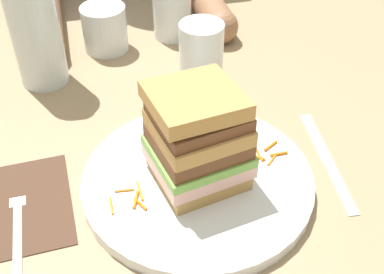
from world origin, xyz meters
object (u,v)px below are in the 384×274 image
object	(u,v)px
fork	(17,218)
knife	(329,162)
sandwich	(198,139)
juice_glass	(201,57)
water_bottle	(30,7)
empty_tumbler_0	(172,14)
main_plate	(198,181)
empty_tumbler_1	(105,28)
napkin_dark	(18,206)

from	to	relation	value
fork	knife	world-z (taller)	fork
sandwich	juice_glass	xyz separation A→B (m)	(0.07, 0.23, -0.04)
knife	water_bottle	bearing A→B (deg)	140.82
juice_glass	empty_tumbler_0	world-z (taller)	juice_glass
water_bottle	main_plate	bearing A→B (deg)	-58.15
juice_glass	main_plate	bearing A→B (deg)	-105.67
empty_tumbler_0	empty_tumbler_1	distance (m)	0.13
main_plate	empty_tumbler_1	size ratio (longest dim) A/B	3.65
main_plate	fork	distance (m)	0.22
juice_glass	water_bottle	bearing A→B (deg)	166.02
water_bottle	empty_tumbler_1	world-z (taller)	water_bottle
napkin_dark	empty_tumbler_1	distance (m)	0.39
sandwich	napkin_dark	distance (m)	0.24
juice_glass	water_bottle	xyz separation A→B (m)	(-0.25, 0.06, 0.09)
fork	water_bottle	world-z (taller)	water_bottle
napkin_dark	juice_glass	world-z (taller)	juice_glass
fork	empty_tumbler_0	bearing A→B (deg)	55.28
main_plate	sandwich	world-z (taller)	sandwich
napkin_dark	juice_glass	size ratio (longest dim) A/B	1.55
fork	water_bottle	distance (m)	0.33
fork	empty_tumbler_1	xyz separation A→B (m)	(0.15, 0.38, 0.04)
knife	water_bottle	distance (m)	0.49
water_bottle	sandwich	bearing A→B (deg)	-58.22
empty_tumbler_1	empty_tumbler_0	bearing A→B (deg)	8.57
main_plate	empty_tumbler_1	bearing A→B (deg)	101.16
main_plate	fork	xyz separation A→B (m)	(-0.22, -0.00, -0.00)
napkin_dark	knife	xyz separation A→B (m)	(0.41, -0.02, 0.00)
juice_glass	water_bottle	world-z (taller)	water_bottle
fork	main_plate	bearing A→B (deg)	1.21
main_plate	sandwich	bearing A→B (deg)	173.95
main_plate	sandwich	distance (m)	0.07
main_plate	empty_tumbler_0	size ratio (longest dim) A/B	3.29
main_plate	fork	bearing A→B (deg)	-178.79
water_bottle	empty_tumbler_1	xyz separation A→B (m)	(0.11, 0.08, -0.09)
napkin_dark	knife	bearing A→B (deg)	-2.80
juice_glass	empty_tumbler_0	distance (m)	0.16
empty_tumbler_0	juice_glass	bearing A→B (deg)	-85.19
water_bottle	fork	bearing A→B (deg)	-97.54
main_plate	empty_tumbler_0	world-z (taller)	empty_tumbler_0
juice_glass	water_bottle	size ratio (longest dim) A/B	0.35
sandwich	empty_tumbler_1	world-z (taller)	sandwich
main_plate	empty_tumbler_1	xyz separation A→B (m)	(-0.07, 0.38, 0.03)
juice_glass	empty_tumbler_1	bearing A→B (deg)	134.79
fork	knife	distance (m)	0.41
sandwich	knife	xyz separation A→B (m)	(0.18, -0.00, -0.08)
knife	water_bottle	size ratio (longest dim) A/B	0.70
knife	water_bottle	xyz separation A→B (m)	(-0.37, 0.30, 0.13)
napkin_dark	water_bottle	size ratio (longest dim) A/B	0.55
sandwich	fork	xyz separation A→B (m)	(-0.22, -0.00, -0.07)
main_plate	juice_glass	distance (m)	0.25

